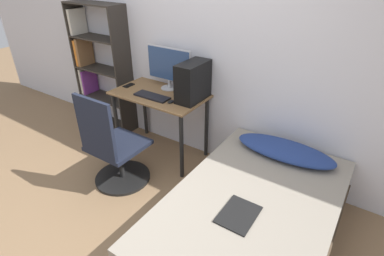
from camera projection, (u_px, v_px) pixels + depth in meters
The scene contains 13 objects.
ground_plane at pixel (105, 228), 2.64m from camera, with size 14.00×14.00×0.00m, color #846647.
wall_back at pixel (200, 49), 3.15m from camera, with size 8.00×0.05×2.50m.
desk at pixel (160, 104), 3.37m from camera, with size 1.05×0.60×0.78m.
bookshelf at pixel (97, 69), 3.98m from camera, with size 0.80×0.29×1.63m.
office_chair at pixel (114, 152), 3.01m from camera, with size 0.58×0.58×1.03m.
bed at pixel (250, 221), 2.40m from camera, with size 1.20×1.92×0.48m.
pillow at pixel (285, 150), 2.76m from camera, with size 0.91×0.36×0.11m.
magazine at pixel (239, 214), 2.13m from camera, with size 0.24×0.32×0.01m.
monitor at pixel (169, 66), 3.32m from camera, with size 0.58×0.19×0.47m.
keyboard at pixel (152, 96), 3.22m from camera, with size 0.41×0.15×0.02m.
pc_tower at pixel (193, 82), 3.07m from camera, with size 0.20×0.41×0.40m.
mouse at pixel (171, 102), 3.09m from camera, with size 0.06×0.09×0.02m.
phone at pixel (129, 85), 3.51m from camera, with size 0.07×0.14×0.01m.
Camera 1 is at (1.67, -1.13, 2.07)m, focal length 28.00 mm.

